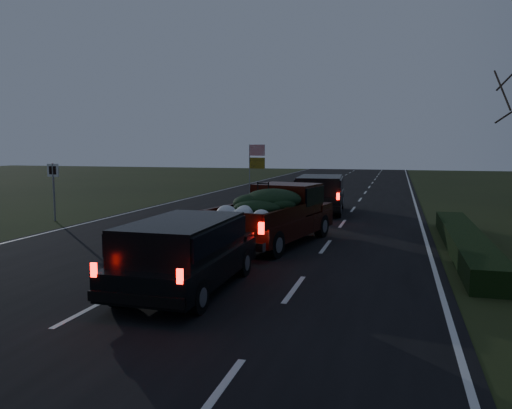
% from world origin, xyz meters
% --- Properties ---
extents(ground, '(120.00, 120.00, 0.00)m').
position_xyz_m(ground, '(0.00, 0.00, 0.00)').
color(ground, black).
rests_on(ground, ground).
extents(road_asphalt, '(14.00, 120.00, 0.02)m').
position_xyz_m(road_asphalt, '(0.00, 0.00, 0.01)').
color(road_asphalt, black).
rests_on(road_asphalt, ground).
extents(hedge_row, '(1.00, 10.00, 0.60)m').
position_xyz_m(hedge_row, '(7.80, 3.00, 0.30)').
color(hedge_row, black).
rests_on(hedge_row, ground).
extents(route_sign, '(0.55, 0.08, 2.50)m').
position_xyz_m(route_sign, '(-8.50, 5.00, 1.66)').
color(route_sign, gray).
rests_on(route_sign, ground).
extents(pickup_truck, '(3.17, 5.87, 2.92)m').
position_xyz_m(pickup_truck, '(1.91, 2.60, 1.09)').
color(pickup_truck, '#340C07').
rests_on(pickup_truck, ground).
extents(lead_suv, '(2.50, 5.23, 1.46)m').
position_xyz_m(lead_suv, '(2.16, 10.79, 1.10)').
color(lead_suv, black).
rests_on(lead_suv, ground).
extents(rear_suv, '(2.12, 4.57, 1.31)m').
position_xyz_m(rear_suv, '(1.30, -3.30, 0.99)').
color(rear_suv, black).
rests_on(rear_suv, ground).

